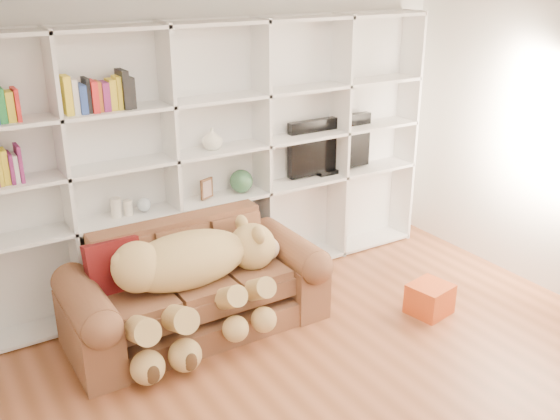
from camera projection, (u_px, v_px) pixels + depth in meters
wall_back at (208, 139)px, 5.59m from camera, size 5.00×0.02×2.70m
bookshelf at (190, 152)px, 5.38m from camera, size 4.43×0.35×2.40m
sofa at (195, 293)px, 5.06m from camera, size 2.06×0.89×0.87m
teddy_bear at (193, 274)px, 4.78m from camera, size 1.50×0.83×0.87m
throw_pillow at (114, 267)px, 4.77m from camera, size 0.42×0.24×0.44m
gift_box at (430, 299)px, 5.36m from camera, size 0.38×0.37×0.27m
tv at (330, 146)px, 6.16m from camera, size 0.95×0.18×0.56m
picture_frame at (207, 188)px, 5.51m from camera, size 0.14×0.08×0.18m
green_vase at (241, 181)px, 5.68m from camera, size 0.21×0.21×0.21m
figurine_tall at (116, 208)px, 5.11m from camera, size 0.09×0.09×0.17m
figurine_short at (128, 208)px, 5.17m from camera, size 0.09×0.09×0.13m
snow_globe at (144, 205)px, 5.24m from camera, size 0.12×0.12×0.12m
shelf_vase at (212, 139)px, 5.38m from camera, size 0.23×0.23×0.19m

